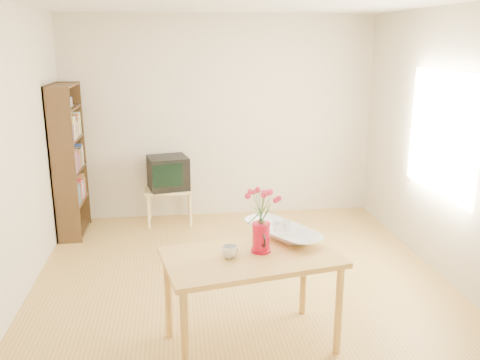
{
  "coord_description": "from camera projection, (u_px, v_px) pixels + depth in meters",
  "views": [
    {
      "loc": [
        -0.59,
        -4.28,
        2.27
      ],
      "look_at": [
        0.0,
        0.3,
        1.0
      ],
      "focal_mm": 38.0,
      "sensor_mm": 36.0,
      "label": 1
    }
  ],
  "objects": [
    {
      "name": "room",
      "position": [
        248.0,
        156.0,
        4.43
      ],
      "size": [
        4.5,
        4.5,
        4.5
      ],
      "color": "#AB813C",
      "rests_on": "ground"
    },
    {
      "name": "table",
      "position": [
        251.0,
        266.0,
        3.76
      ],
      "size": [
        1.39,
        0.95,
        0.75
      ],
      "rotation": [
        0.0,
        0.0,
        0.19
      ],
      "color": "#C18E42",
      "rests_on": "ground"
    },
    {
      "name": "tv_stand",
      "position": [
        169.0,
        194.0,
        6.47
      ],
      "size": [
        0.6,
        0.45,
        0.46
      ],
      "color": "#D7BC79",
      "rests_on": "ground"
    },
    {
      "name": "bookshelf",
      "position": [
        70.0,
        166.0,
        5.99
      ],
      "size": [
        0.28,
        0.7,
        1.8
      ],
      "color": "#311F10",
      "rests_on": "ground"
    },
    {
      "name": "pitcher",
      "position": [
        261.0,
        238.0,
        3.77
      ],
      "size": [
        0.15,
        0.23,
        0.23
      ],
      "rotation": [
        0.0,
        0.0,
        0.05
      ],
      "color": "red",
      "rests_on": "table"
    },
    {
      "name": "flowers",
      "position": [
        261.0,
        201.0,
        3.69
      ],
      "size": [
        0.26,
        0.26,
        0.37
      ],
      "primitive_type": null,
      "color": "#F43962",
      "rests_on": "pitcher"
    },
    {
      "name": "mug",
      "position": [
        230.0,
        252.0,
        3.67
      ],
      "size": [
        0.14,
        0.14,
        0.09
      ],
      "primitive_type": "imported",
      "rotation": [
        0.0,
        0.0,
        3.41
      ],
      "color": "white",
      "rests_on": "table"
    },
    {
      "name": "bowl",
      "position": [
        282.0,
        209.0,
        4.02
      ],
      "size": [
        0.68,
        0.68,
        0.47
      ],
      "primitive_type": "imported",
      "rotation": [
        0.0,
        0.0,
        0.52
      ],
      "color": "white",
      "rests_on": "table"
    },
    {
      "name": "teacup_a",
      "position": [
        277.0,
        215.0,
        4.03
      ],
      "size": [
        0.09,
        0.09,
        0.07
      ],
      "primitive_type": "imported",
      "rotation": [
        0.0,
        0.0,
        0.45
      ],
      "color": "white",
      "rests_on": "bowl"
    },
    {
      "name": "teacup_b",
      "position": [
        287.0,
        213.0,
        4.06
      ],
      "size": [
        0.09,
        0.09,
        0.07
      ],
      "primitive_type": "imported",
      "rotation": [
        0.0,
        0.0,
        1.33
      ],
      "color": "white",
      "rests_on": "bowl"
    },
    {
      "name": "television",
      "position": [
        168.0,
        172.0,
        6.4
      ],
      "size": [
        0.55,
        0.53,
        0.41
      ],
      "rotation": [
        0.0,
        0.0,
        0.21
      ],
      "color": "black",
      "rests_on": "tv_stand"
    }
  ]
}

